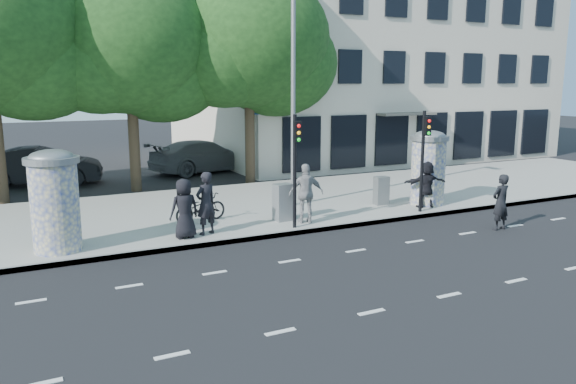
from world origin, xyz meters
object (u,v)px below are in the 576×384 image
ped_b (206,203)px  car_mid (41,166)px  traffic_pole_near (296,159)px  cabinet_left (283,202)px  bicycle (201,208)px  ped_e (306,193)px  ad_column_right (428,166)px  ped_f (426,184)px  cabinet_right (381,191)px  ped_a (184,209)px  ad_column_left (55,198)px  street_lamp (294,73)px  car_right (203,156)px  man_road (501,202)px  traffic_pole_far (424,151)px

ped_b → car_mid: bearing=-93.2°
traffic_pole_near → cabinet_left: bearing=85.5°
bicycle → ped_e: bearing=-130.8°
ped_b → bicycle: bearing=-122.4°
ad_column_right → ped_f: ad_column_right is taller
bicycle → cabinet_right: bearing=-106.8°
traffic_pole_near → ped_a: bearing=173.0°
ped_a → ped_b: size_ratio=0.93×
ad_column_left → ped_f: 12.02m
ad_column_left → bicycle: ad_column_left is taller
traffic_pole_near → bicycle: (-2.33, 1.98, -1.62)m
cabinet_right → ped_e: bearing=-158.9°
street_lamp → bicycle: bearing=-167.0°
street_lamp → car_right: street_lamp is taller
ad_column_right → man_road: (-0.02, -3.39, -0.67)m
cabinet_left → car_right: car_right is taller
traffic_pole_far → bicycle: size_ratio=1.94×
traffic_pole_far → man_road: size_ratio=1.96×
ped_a → car_right: size_ratio=0.30×
ad_column_left → car_right: ad_column_left is taller
ad_column_right → cabinet_left: 5.78m
ad_column_left → car_mid: (0.26, 11.44, -0.70)m
traffic_pole_far → street_lamp: (-3.40, 2.84, 2.56)m
bicycle → car_mid: bearing=8.4°
cabinet_right → car_mid: bearing=139.2°
ad_column_left → bicycle: bearing=16.6°
ad_column_right → cabinet_right: size_ratio=2.61×
ped_a → ped_e: (3.89, 0.04, 0.08)m
street_lamp → bicycle: 5.67m
street_lamp → bicycle: size_ratio=4.57×
ad_column_left → ped_f: (12.00, -0.21, -0.57)m
ad_column_left → ad_column_right: 12.40m
ad_column_left → traffic_pole_far: traffic_pole_far is taller
ad_column_right → ped_e: bearing=-174.9°
street_lamp → cabinet_left: (-1.32, -1.83, -4.06)m
cabinet_left → traffic_pole_near: bearing=-101.3°
traffic_pole_near → ped_e: 1.37m
ad_column_right → man_road: size_ratio=1.53×
traffic_pole_far → ped_f: size_ratio=2.08×
street_lamp → cabinet_left: street_lamp is taller
ped_e → man_road: bearing=166.0°
ad_column_left → car_right: size_ratio=0.48×
traffic_pole_near → ped_b: (-2.63, 0.51, -1.17)m
ad_column_left → street_lamp: size_ratio=0.33×
ped_e → car_mid: bearing=-43.8°
cabinet_left → cabinet_right: bearing=0.6°
car_mid → ped_e: bearing=-138.1°
street_lamp → cabinet_left: size_ratio=6.80×
ad_column_left → ped_b: 4.00m
ped_f → car_mid: bearing=-28.1°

